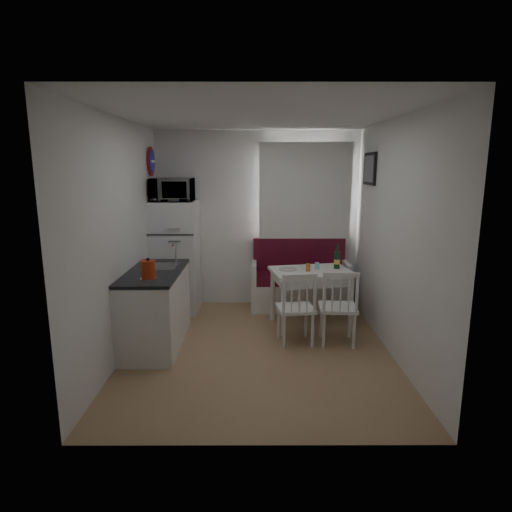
{
  "coord_description": "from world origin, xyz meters",
  "views": [
    {
      "loc": [
        -0.03,
        -4.63,
        2.07
      ],
      "look_at": [
        -0.02,
        0.5,
        1.0
      ],
      "focal_mm": 30.0,
      "sensor_mm": 36.0,
      "label": 1
    }
  ],
  "objects_px": {
    "dining_table": "(311,277)",
    "chair_right": "(340,300)",
    "kitchen_counter": "(156,308)",
    "wine_bottle": "(337,257)",
    "microwave": "(172,190)",
    "fridge": "(176,257)",
    "bench": "(299,286)",
    "chair_left": "(297,301)",
    "kettle": "(148,270)"
  },
  "relations": [
    {
      "from": "dining_table",
      "to": "chair_right",
      "type": "xyz_separation_m",
      "value": [
        0.25,
        -0.66,
        -0.11
      ]
    },
    {
      "from": "kitchen_counter",
      "to": "dining_table",
      "type": "height_order",
      "value": "kitchen_counter"
    },
    {
      "from": "dining_table",
      "to": "wine_bottle",
      "type": "distance_m",
      "value": 0.44
    },
    {
      "from": "dining_table",
      "to": "chair_right",
      "type": "distance_m",
      "value": 0.72
    },
    {
      "from": "microwave",
      "to": "wine_bottle",
      "type": "xyz_separation_m",
      "value": [
        2.23,
        -0.48,
        -0.85
      ]
    },
    {
      "from": "kitchen_counter",
      "to": "dining_table",
      "type": "xyz_separation_m",
      "value": [
        1.9,
        0.61,
        0.22
      ]
    },
    {
      "from": "fridge",
      "to": "microwave",
      "type": "distance_m",
      "value": 0.96
    },
    {
      "from": "bench",
      "to": "dining_table",
      "type": "relative_size",
      "value": 1.28
    },
    {
      "from": "chair_left",
      "to": "chair_right",
      "type": "bearing_deg",
      "value": -7.75
    },
    {
      "from": "dining_table",
      "to": "wine_bottle",
      "type": "height_order",
      "value": "wine_bottle"
    },
    {
      "from": "chair_left",
      "to": "kettle",
      "type": "height_order",
      "value": "kettle"
    },
    {
      "from": "chair_left",
      "to": "chair_right",
      "type": "relative_size",
      "value": 0.98
    },
    {
      "from": "kitchen_counter",
      "to": "wine_bottle",
      "type": "relative_size",
      "value": 4.11
    },
    {
      "from": "kettle",
      "to": "kitchen_counter",
      "type": "bearing_deg",
      "value": 96.36
    },
    {
      "from": "chair_left",
      "to": "wine_bottle",
      "type": "xyz_separation_m",
      "value": [
        0.6,
        0.76,
        0.37
      ]
    },
    {
      "from": "bench",
      "to": "fridge",
      "type": "distance_m",
      "value": 1.87
    },
    {
      "from": "chair_right",
      "to": "wine_bottle",
      "type": "relative_size",
      "value": 1.52
    },
    {
      "from": "kettle",
      "to": "wine_bottle",
      "type": "distance_m",
      "value": 2.49
    },
    {
      "from": "wine_bottle",
      "to": "chair_right",
      "type": "bearing_deg",
      "value": -97.46
    },
    {
      "from": "bench",
      "to": "kettle",
      "type": "bearing_deg",
      "value": -134.63
    },
    {
      "from": "dining_table",
      "to": "chair_left",
      "type": "bearing_deg",
      "value": -121.5
    },
    {
      "from": "dining_table",
      "to": "microwave",
      "type": "xyz_separation_m",
      "value": [
        -1.88,
        0.58,
        1.09
      ]
    },
    {
      "from": "chair_left",
      "to": "kettle",
      "type": "distance_m",
      "value": 1.71
    },
    {
      "from": "chair_right",
      "to": "microwave",
      "type": "distance_m",
      "value": 2.74
    },
    {
      "from": "kitchen_counter",
      "to": "microwave",
      "type": "height_order",
      "value": "microwave"
    },
    {
      "from": "dining_table",
      "to": "wine_bottle",
      "type": "relative_size",
      "value": 3.5
    },
    {
      "from": "chair_left",
      "to": "fridge",
      "type": "distance_m",
      "value": 2.09
    },
    {
      "from": "kitchen_counter",
      "to": "kettle",
      "type": "xyz_separation_m",
      "value": [
        0.05,
        -0.44,
        0.56
      ]
    },
    {
      "from": "kitchen_counter",
      "to": "chair_left",
      "type": "distance_m",
      "value": 1.65
    },
    {
      "from": "kitchen_counter",
      "to": "kettle",
      "type": "bearing_deg",
      "value": -83.64
    },
    {
      "from": "microwave",
      "to": "kettle",
      "type": "relative_size",
      "value": 2.42
    },
    {
      "from": "dining_table",
      "to": "wine_bottle",
      "type": "xyz_separation_m",
      "value": [
        0.35,
        0.1,
        0.25
      ]
    },
    {
      "from": "fridge",
      "to": "kettle",
      "type": "height_order",
      "value": "fridge"
    },
    {
      "from": "bench",
      "to": "fridge",
      "type": "bearing_deg",
      "value": -176.41
    },
    {
      "from": "bench",
      "to": "chair_right",
      "type": "height_order",
      "value": "bench"
    },
    {
      "from": "fridge",
      "to": "bench",
      "type": "bearing_deg",
      "value": 3.59
    },
    {
      "from": "kettle",
      "to": "chair_right",
      "type": "bearing_deg",
      "value": 10.61
    },
    {
      "from": "kitchen_counter",
      "to": "kettle",
      "type": "relative_size",
      "value": 5.54
    },
    {
      "from": "kitchen_counter",
      "to": "chair_right",
      "type": "relative_size",
      "value": 2.69
    },
    {
      "from": "kitchen_counter",
      "to": "chair_right",
      "type": "bearing_deg",
      "value": -1.37
    },
    {
      "from": "bench",
      "to": "chair_left",
      "type": "height_order",
      "value": "bench"
    },
    {
      "from": "chair_left",
      "to": "fridge",
      "type": "xyz_separation_m",
      "value": [
        -1.63,
        1.29,
        0.25
      ]
    },
    {
      "from": "bench",
      "to": "fridge",
      "type": "height_order",
      "value": "fridge"
    },
    {
      "from": "fridge",
      "to": "kitchen_counter",
      "type": "bearing_deg",
      "value": -90.9
    },
    {
      "from": "dining_table",
      "to": "wine_bottle",
      "type": "bearing_deg",
      "value": 5.14
    },
    {
      "from": "bench",
      "to": "kettle",
      "type": "height_order",
      "value": "kettle"
    },
    {
      "from": "bench",
      "to": "wine_bottle",
      "type": "xyz_separation_m",
      "value": [
        0.42,
        -0.64,
        0.58
      ]
    },
    {
      "from": "dining_table",
      "to": "chair_left",
      "type": "xyz_separation_m",
      "value": [
        -0.25,
        -0.66,
        -0.12
      ]
    },
    {
      "from": "wine_bottle",
      "to": "kettle",
      "type": "bearing_deg",
      "value": -152.23
    },
    {
      "from": "chair_left",
      "to": "kettle",
      "type": "xyz_separation_m",
      "value": [
        -1.6,
        -0.4,
        0.47
      ]
    }
  ]
}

